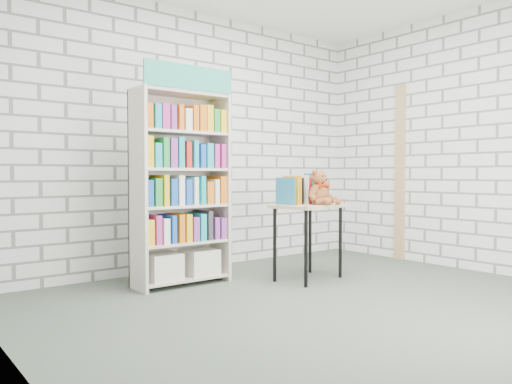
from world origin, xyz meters
TOP-DOWN VIEW (x-y plane):
  - ground at (0.00, 0.00)m, footprint 4.50×4.50m
  - room_shell at (0.00, 0.00)m, footprint 4.52×4.02m
  - bookshelf at (-0.56, 1.36)m, footprint 0.89×0.35m
  - display_table at (0.53, 0.78)m, footprint 0.76×0.59m
  - table_books at (0.51, 0.89)m, footprint 0.51×0.29m
  - teddy_bear at (0.60, 0.69)m, footprint 0.31×0.30m
  - door_trim at (2.23, 0.95)m, footprint 0.05×0.12m

SIDE VIEW (x-z plane):
  - ground at x=0.00m, z-range 0.00..0.00m
  - display_table at x=0.53m, z-range 0.27..1.00m
  - teddy_bear at x=0.60m, z-range 0.70..1.04m
  - table_books at x=0.51m, z-range 0.74..1.02m
  - bookshelf at x=-0.56m, z-range -0.09..1.92m
  - door_trim at x=2.23m, z-range 0.00..2.10m
  - room_shell at x=0.00m, z-range 0.38..3.19m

